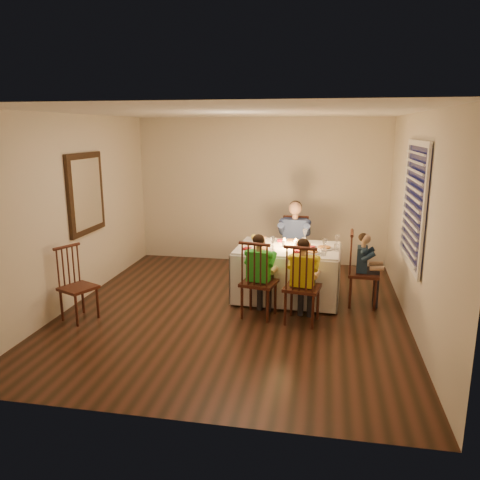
% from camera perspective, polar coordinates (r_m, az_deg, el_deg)
% --- Properties ---
extents(ground, '(5.00, 5.00, 0.00)m').
position_cam_1_polar(ground, '(6.41, -0.68, -8.58)').
color(ground, black).
rests_on(ground, ground).
extents(wall_left, '(0.02, 5.00, 2.60)m').
position_cam_1_polar(wall_left, '(6.84, -19.58, 3.37)').
color(wall_left, beige).
rests_on(wall_left, ground).
extents(wall_right, '(0.02, 5.00, 2.60)m').
position_cam_1_polar(wall_right, '(6.04, 20.75, 2.03)').
color(wall_right, beige).
rests_on(wall_right, ground).
extents(wall_back, '(4.50, 0.02, 2.60)m').
position_cam_1_polar(wall_back, '(8.48, 2.56, 5.94)').
color(wall_back, beige).
rests_on(wall_back, ground).
extents(ceiling, '(5.00, 5.00, 0.00)m').
position_cam_1_polar(ceiling, '(5.95, -0.75, 15.33)').
color(ceiling, white).
rests_on(ceiling, wall_back).
extents(dining_table, '(1.52, 1.13, 0.73)m').
position_cam_1_polar(dining_table, '(6.73, 5.86, -2.67)').
color(dining_table, silver).
rests_on(dining_table, ground).
extents(chair_adult, '(0.44, 0.42, 1.04)m').
position_cam_1_polar(chair_adult, '(7.65, 6.51, -4.97)').
color(chair_adult, '#34140E').
rests_on(chair_adult, ground).
extents(chair_near_left, '(0.50, 0.48, 1.04)m').
position_cam_1_polar(chair_near_left, '(6.23, 2.29, -9.25)').
color(chair_near_left, '#34140E').
rests_on(chair_near_left, ground).
extents(chair_near_right, '(0.49, 0.47, 1.04)m').
position_cam_1_polar(chair_near_right, '(6.10, 7.47, -9.89)').
color(chair_near_right, '#34140E').
rests_on(chair_near_right, ground).
extents(chair_end, '(0.43, 0.45, 1.04)m').
position_cam_1_polar(chair_end, '(6.82, 14.58, -7.64)').
color(chair_end, '#34140E').
rests_on(chair_end, ground).
extents(chair_extra, '(0.51, 0.52, 0.97)m').
position_cam_1_polar(chair_extra, '(6.47, -18.82, -9.12)').
color(chair_extra, '#34140E').
rests_on(chair_extra, ground).
extents(adult, '(0.50, 0.46, 1.30)m').
position_cam_1_polar(adult, '(7.65, 6.51, -4.97)').
color(adult, navy).
rests_on(adult, ground).
extents(child_green, '(0.44, 0.41, 1.11)m').
position_cam_1_polar(child_green, '(6.23, 2.29, -9.25)').
color(child_green, green).
rests_on(child_green, ground).
extents(child_yellow, '(0.42, 0.40, 1.10)m').
position_cam_1_polar(child_yellow, '(6.10, 7.47, -9.89)').
color(child_yellow, yellow).
rests_on(child_yellow, ground).
extents(child_teal, '(0.32, 0.34, 1.03)m').
position_cam_1_polar(child_teal, '(6.82, 14.58, -7.64)').
color(child_teal, '#18293C').
rests_on(child_teal, ground).
extents(setting_adult, '(0.27, 0.27, 0.02)m').
position_cam_1_polar(setting_adult, '(6.96, 6.46, -0.20)').
color(setting_adult, silver).
rests_on(setting_adult, dining_table).
extents(setting_green, '(0.27, 0.27, 0.02)m').
position_cam_1_polar(setting_green, '(6.45, 2.45, -1.21)').
color(setting_green, silver).
rests_on(setting_green, dining_table).
extents(setting_yellow, '(0.27, 0.27, 0.02)m').
position_cam_1_polar(setting_yellow, '(6.38, 8.66, -1.51)').
color(setting_yellow, silver).
rests_on(setting_yellow, dining_table).
extents(setting_teal, '(0.27, 0.27, 0.02)m').
position_cam_1_polar(setting_teal, '(6.63, 10.21, -1.00)').
color(setting_teal, silver).
rests_on(setting_teal, dining_table).
extents(candle_left, '(0.06, 0.06, 0.10)m').
position_cam_1_polar(candle_left, '(6.67, 5.40, -0.41)').
color(candle_left, white).
rests_on(candle_left, dining_table).
extents(candle_right, '(0.06, 0.06, 0.10)m').
position_cam_1_polar(candle_right, '(6.65, 6.82, -0.49)').
color(candle_right, white).
rests_on(candle_right, dining_table).
extents(squash, '(0.09, 0.09, 0.09)m').
position_cam_1_polar(squash, '(7.04, 1.71, 0.35)').
color(squash, yellow).
rests_on(squash, dining_table).
extents(orange_fruit, '(0.08, 0.08, 0.08)m').
position_cam_1_polar(orange_fruit, '(6.68, 8.28, -0.55)').
color(orange_fruit, orange).
rests_on(orange_fruit, dining_table).
extents(serving_bowl, '(0.23, 0.23, 0.05)m').
position_cam_1_polar(serving_bowl, '(6.98, 2.47, 0.06)').
color(serving_bowl, silver).
rests_on(serving_bowl, dining_table).
extents(wall_mirror, '(0.06, 0.95, 1.15)m').
position_cam_1_polar(wall_mirror, '(7.05, -18.27, 5.40)').
color(wall_mirror, black).
rests_on(wall_mirror, wall_left).
extents(window_blinds, '(0.07, 1.34, 1.54)m').
position_cam_1_polar(window_blinds, '(6.09, 20.34, 4.07)').
color(window_blinds, black).
rests_on(window_blinds, wall_right).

